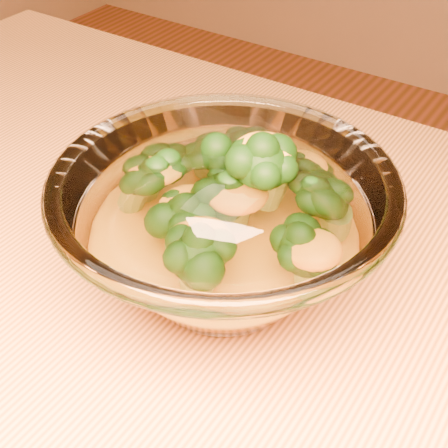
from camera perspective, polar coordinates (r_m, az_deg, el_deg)
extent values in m
cube|color=#D78540|center=(0.47, -3.25, -12.81)|extent=(1.20, 0.80, 0.04)
cylinder|color=brown|center=(1.18, -14.01, -1.29)|extent=(0.06, 0.06, 0.71)
ellipsoid|color=white|center=(0.49, 0.00, -4.88)|extent=(0.11, 0.11, 0.02)
torus|color=white|center=(0.43, 0.00, 3.76)|extent=(0.25, 0.25, 0.01)
ellipsoid|color=orange|center=(0.47, 0.00, -2.69)|extent=(0.14, 0.14, 0.04)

